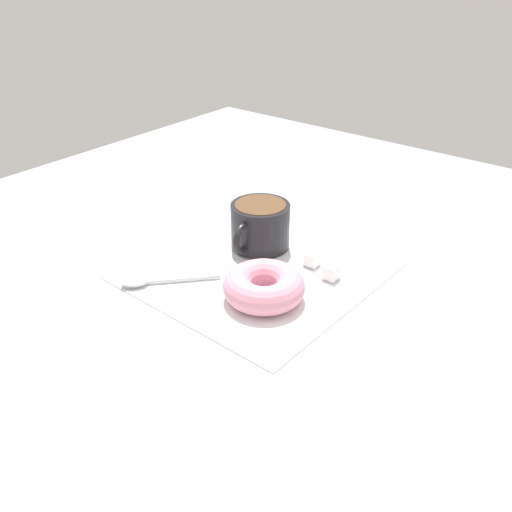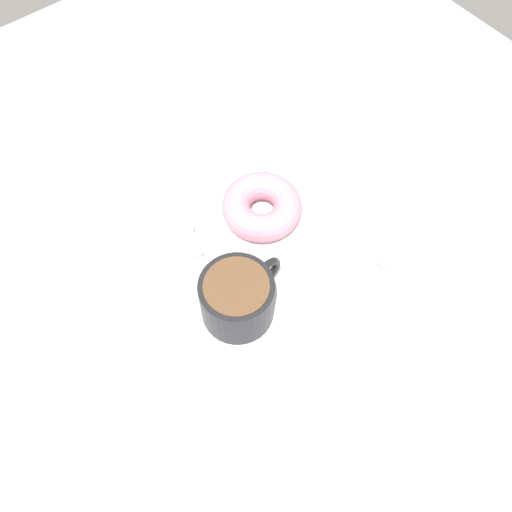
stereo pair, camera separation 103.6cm
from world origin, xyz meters
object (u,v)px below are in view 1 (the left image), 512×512
Objects in this scene: coffee_cup at (260,225)px; spoon at (148,281)px; sugar_cube_extra at (312,259)px; sugar_cube at (331,272)px; donut at (264,286)px.

coffee_cup is 1.05× the size of spoon.
coffee_cup is 6.13× the size of sugar_cube_extra.
sugar_cube_extra is (-9.11, -0.21, -2.57)cm from coffee_cup.
sugar_cube is 1.01× the size of sugar_cube_extra.
coffee_cup is at bearing -49.50° from donut.
sugar_cube is (-4.02, -9.46, -0.92)cm from donut.
spoon is at bearing 51.27° from sugar_cube_extra.
coffee_cup is 9.47cm from sugar_cube_extra.
sugar_cube is (-18.06, -16.17, 0.53)cm from spoon.
sugar_cube_extra is at bearing -178.68° from coffee_cup.
sugar_cube_extra is (3.99, -1.38, -0.01)cm from sugar_cube.
sugar_cube_extra is at bearing -90.19° from donut.
coffee_cup is at bearing 1.32° from sugar_cube_extra.
coffee_cup is at bearing -5.11° from sugar_cube.
donut is 10.32cm from sugar_cube.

